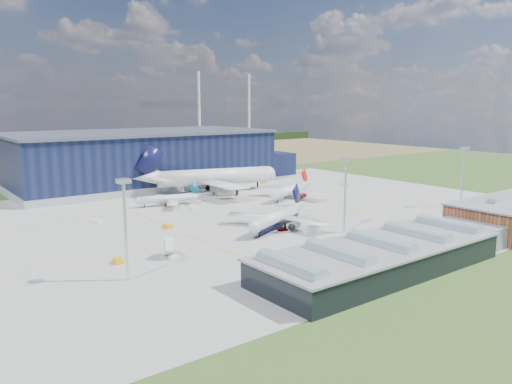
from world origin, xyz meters
name	(u,v)px	position (x,y,z in m)	size (l,w,h in m)	color
ground	(259,219)	(0.00, 0.00, 0.00)	(600.00, 600.00, 0.00)	#2B4B1C
apron	(242,214)	(0.00, 10.00, 0.03)	(220.00, 160.00, 0.08)	#9C9C97
farmland	(65,162)	(0.00, 220.00, 0.00)	(600.00, 220.00, 0.01)	olive
treeline	(34,148)	(0.00, 300.00, 4.00)	(600.00, 8.00, 8.00)	black
hangar	(146,161)	(2.81, 94.80, 11.62)	(145.00, 62.00, 26.10)	#101736
glass_concourse	(390,253)	(-6.45, -60.00, 3.69)	(78.00, 23.00, 8.60)	black
light_mast_west	(125,213)	(-60.00, -30.00, 15.43)	(2.60, 2.60, 23.00)	silver
light_mast_center	(345,183)	(10.00, -30.00, 15.43)	(2.60, 2.60, 23.00)	silver
light_mast_east	(463,167)	(75.00, -30.00, 15.43)	(2.60, 2.60, 23.00)	silver
airliner_navy	(276,211)	(-3.98, -14.17, 5.94)	(36.41, 35.61, 11.87)	silver
airliner_red	(289,186)	(32.94, 22.00, 5.58)	(34.25, 33.51, 11.17)	silver
airliner_widebody	(215,168)	(17.40, 55.00, 10.70)	(65.60, 64.17, 21.39)	silver
airliner_regional	(166,195)	(-14.70, 40.00, 4.31)	(26.43, 25.86, 8.62)	silver
gse_tug_a	(118,261)	(-57.13, -17.33, 0.67)	(1.95, 3.20, 1.33)	gold
gse_tug_b	(168,226)	(-30.82, 7.30, 0.71)	(2.18, 3.27, 1.42)	gold
gse_van_a	(312,230)	(1.21, -24.87, 1.10)	(2.20, 5.04, 2.20)	white
gse_cart_a	(193,208)	(-10.00, 27.40, 0.71)	(2.17, 3.26, 1.41)	white
gse_van_b	(346,183)	(77.71, 31.80, 0.99)	(1.98, 4.33, 1.98)	white
gse_tug_c	(264,182)	(49.60, 60.70, 0.73)	(2.07, 3.32, 1.45)	gold
gse_cart_b	(96,221)	(-46.55, 27.77, 0.65)	(2.01, 3.01, 1.31)	white
gse_van_c	(453,223)	(43.57, -46.00, 1.30)	(2.60, 5.42, 2.60)	white
airstair	(169,251)	(-44.65, -20.36, 1.79)	(2.24, 5.61, 3.59)	white
car_a	(283,229)	(-3.92, -17.51, 0.57)	(1.34, 3.33, 1.14)	#99999E
car_b	(382,246)	(5.67, -47.96, 0.54)	(1.15, 3.31, 1.09)	#99999E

